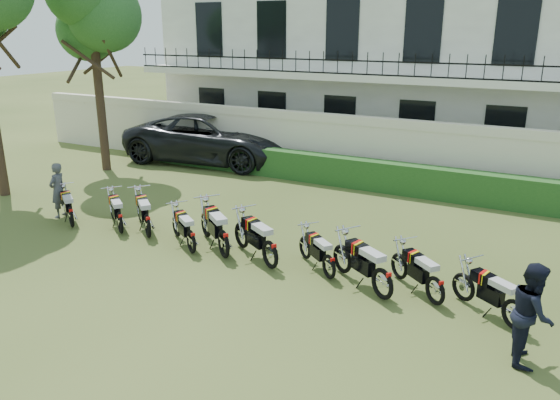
{
  "coord_description": "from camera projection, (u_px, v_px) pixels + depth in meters",
  "views": [
    {
      "loc": [
        6.42,
        -9.79,
        5.21
      ],
      "look_at": [
        0.04,
        2.18,
        0.91
      ],
      "focal_mm": 35.0,
      "sensor_mm": 36.0,
      "label": 1
    }
  ],
  "objects": [
    {
      "name": "ground",
      "position": [
        235.0,
        262.0,
        12.69
      ],
      "size": [
        100.0,
        100.0,
        0.0
      ],
      "primitive_type": "plane",
      "color": "#3C4B1E",
      "rests_on": "ground"
    },
    {
      "name": "perimeter_wall",
      "position": [
        357.0,
        148.0,
        19.06
      ],
      "size": [
        30.0,
        0.35,
        2.3
      ],
      "color": "beige",
      "rests_on": "ground"
    },
    {
      "name": "hedge",
      "position": [
        376.0,
        176.0,
        18.14
      ],
      "size": [
        18.0,
        0.6,
        1.0
      ],
      "primitive_type": "cube",
      "color": "#184519",
      "rests_on": "ground"
    },
    {
      "name": "building",
      "position": [
        409.0,
        64.0,
        23.31
      ],
      "size": [
        20.4,
        9.6,
        7.4
      ],
      "color": "white",
      "rests_on": "ground"
    },
    {
      "name": "tree_west_near",
      "position": [
        92.0,
        7.0,
        19.12
      ],
      "size": [
        3.4,
        3.2,
        7.9
      ],
      "color": "#473323",
      "rests_on": "ground"
    },
    {
      "name": "motorcycle_0",
      "position": [
        71.0,
        212.0,
        14.71
      ],
      "size": [
        1.51,
        1.07,
        0.97
      ],
      "rotation": [
        0.0,
        0.0,
        0.97
      ],
      "color": "black",
      "rests_on": "ground"
    },
    {
      "name": "motorcycle_1",
      "position": [
        120.0,
        218.0,
        14.26
      ],
      "size": [
        1.5,
        1.15,
        0.99
      ],
      "rotation": [
        0.0,
        0.0,
        0.93
      ],
      "color": "black",
      "rests_on": "ground"
    },
    {
      "name": "motorcycle_2",
      "position": [
        147.0,
        220.0,
        13.96
      ],
      "size": [
        1.56,
        1.33,
        1.07
      ],
      "rotation": [
        0.0,
        0.0,
        0.87
      ],
      "color": "black",
      "rests_on": "ground"
    },
    {
      "name": "motorcycle_3",
      "position": [
        191.0,
        236.0,
        13.01
      ],
      "size": [
        1.52,
        1.11,
        0.98
      ],
      "rotation": [
        0.0,
        0.0,
        0.95
      ],
      "color": "black",
      "rests_on": "ground"
    },
    {
      "name": "motorcycle_4",
      "position": [
        224.0,
        237.0,
        12.72
      ],
      "size": [
        1.74,
        1.4,
        1.16
      ],
      "rotation": [
        0.0,
        0.0,
        0.9
      ],
      "color": "black",
      "rests_on": "ground"
    },
    {
      "name": "motorcycle_5",
      "position": [
        270.0,
        248.0,
        12.15
      ],
      "size": [
        1.81,
        1.15,
        1.12
      ],
      "rotation": [
        0.0,
        0.0,
        1.03
      ],
      "color": "black",
      "rests_on": "ground"
    },
    {
      "name": "motorcycle_6",
      "position": [
        329.0,
        261.0,
        11.68
      ],
      "size": [
        1.39,
        1.13,
        0.93
      ],
      "rotation": [
        0.0,
        0.0,
        0.9
      ],
      "color": "black",
      "rests_on": "ground"
    },
    {
      "name": "motorcycle_7",
      "position": [
        383.0,
        276.0,
        10.77
      ],
      "size": [
        1.75,
        1.21,
        1.11
      ],
      "rotation": [
        0.0,
        0.0,
        0.98
      ],
      "color": "black",
      "rests_on": "ground"
    },
    {
      "name": "motorcycle_8",
      "position": [
        436.0,
        284.0,
        10.57
      ],
      "size": [
        1.44,
        1.24,
        0.99
      ],
      "rotation": [
        0.0,
        0.0,
        0.87
      ],
      "color": "black",
      "rests_on": "ground"
    },
    {
      "name": "motorcycle_9",
      "position": [
        516.0,
        308.0,
        9.69
      ],
      "size": [
        1.54,
        1.09,
        0.99
      ],
      "rotation": [
        0.0,
        0.0,
        0.97
      ],
      "color": "black",
      "rests_on": "ground"
    },
    {
      "name": "suv",
      "position": [
        213.0,
        138.0,
        21.84
      ],
      "size": [
        7.29,
        3.98,
        1.94
      ],
      "primitive_type": "imported",
      "rotation": [
        0.0,
        0.0,
        1.68
      ],
      "color": "black",
      "rests_on": "ground"
    },
    {
      "name": "inspector",
      "position": [
        58.0,
        190.0,
        15.49
      ],
      "size": [
        0.47,
        0.63,
        1.58
      ],
      "primitive_type": "imported",
      "rotation": [
        0.0,
        0.0,
        -1.41
      ],
      "color": "#545458",
      "rests_on": "ground"
    },
    {
      "name": "officer_1",
      "position": [
        532.0,
        313.0,
        8.69
      ],
      "size": [
        0.77,
        0.92,
        1.72
      ],
      "primitive_type": "imported",
      "rotation": [
        0.0,
        0.0,
        1.72
      ],
      "color": "black",
      "rests_on": "ground"
    }
  ]
}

